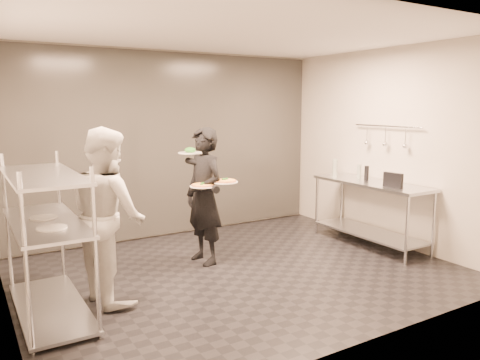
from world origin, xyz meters
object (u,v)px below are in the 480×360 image
bottle_clear (359,171)px  bottle_dark (367,173)px  pass_rack (47,236)px  pizza_plate_far (225,181)px  prep_counter (371,202)px  pizza_plate_near (203,185)px  chef (108,215)px  bottle_green (335,168)px  waiter (204,196)px  salad_plate (190,151)px  pos_monitor (393,180)px

bottle_clear → bottle_dark: bottle_dark is taller
pass_rack → pizza_plate_far: size_ratio=5.05×
bottle_clear → prep_counter: bearing=-103.1°
pizza_plate_near → chef: bearing=-164.8°
prep_counter → bottle_green: bearing=108.6°
pizza_plate_far → bottle_dark: (2.21, -0.20, -0.04)m
waiter → salad_plate: 0.63m
pass_rack → pizza_plate_near: bearing=11.5°
pizza_plate_near → bottle_green: (2.29, 0.18, 0.03)m
waiter → chef: size_ratio=0.97×
chef → salad_plate: size_ratio=5.70×
waiter → bottle_green: waiter is taller
prep_counter → chef: (-3.73, 0.03, 0.27)m
pizza_plate_far → bottle_clear: (2.29, 0.02, -0.05)m
prep_counter → pizza_plate_far: bearing=172.2°
prep_counter → bottle_clear: bottle_clear is taller
bottle_clear → bottle_green: bearing=138.0°
pizza_plate_near → bottle_green: 2.30m
waiter → pizza_plate_near: size_ratio=5.46×
chef → bottle_dark: chef is taller
pass_rack → waiter: bearing=15.7°
pizza_plate_near → bottle_clear: (2.56, -0.05, -0.01)m
salad_plate → prep_counter: bearing=-19.8°
pizza_plate_far → bottle_green: bottle_green is taller
bottle_green → bottle_clear: bearing=-42.0°
chef → bottle_green: bearing=-90.1°
pass_rack → bottle_dark: size_ratio=7.36×
chef → salad_plate: chef is taller
salad_plate → bottle_clear: 2.57m
salad_plate → bottle_green: bearing=-8.0°
salad_plate → chef: bearing=-147.7°
pizza_plate_near → bottle_dark: bearing=-6.3°
chef → bottle_dark: (3.73, 0.06, 0.14)m
bottle_clear → waiter: bearing=174.7°
pizza_plate_near → pizza_plate_far: size_ratio=1.00×
prep_counter → pizza_plate_near: 2.54m
pass_rack → pizza_plate_near: (1.85, 0.38, 0.27)m
chef → bottle_clear: size_ratio=8.59×
bottle_clear → pizza_plate_near: bearing=178.8°
pizza_plate_near → salad_plate: 0.62m
pass_rack → waiter: waiter is taller
waiter → pizza_plate_far: (0.16, -0.24, 0.21)m
pizza_plate_near → bottle_green: bearing=4.5°
pizza_plate_far → pos_monitor: (2.09, -0.79, -0.05)m
bottle_green → bottle_dark: (0.18, -0.46, -0.03)m
pass_rack → bottle_green: pass_rack is taller
prep_counter → pos_monitor: 0.63m
pass_rack → salad_plate: bearing=24.4°
waiter → salad_plate: waiter is taller
waiter → bottle_dark: size_ratio=7.93×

